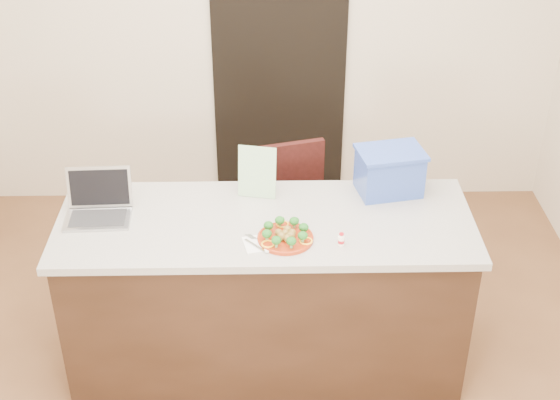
{
  "coord_description": "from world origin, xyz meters",
  "views": [
    {
      "loc": [
        0.01,
        -2.95,
        3.04
      ],
      "look_at": [
        0.07,
        0.2,
        1.07
      ],
      "focal_mm": 50.0,
      "sensor_mm": 36.0,
      "label": 1
    }
  ],
  "objects_px": {
    "island": "(266,293)",
    "chair": "(289,214)",
    "plate": "(285,238)",
    "laptop": "(99,203)",
    "yogurt_bottle": "(341,240)",
    "napkin": "(259,244)",
    "blue_box": "(389,171)"
  },
  "relations": [
    {
      "from": "island",
      "to": "chair",
      "type": "bearing_deg",
      "value": 77.85
    },
    {
      "from": "island",
      "to": "plate",
      "type": "relative_size",
      "value": 7.72
    },
    {
      "from": "laptop",
      "to": "plate",
      "type": "bearing_deg",
      "value": -17.24
    },
    {
      "from": "yogurt_bottle",
      "to": "laptop",
      "type": "bearing_deg",
      "value": 166.15
    },
    {
      "from": "plate",
      "to": "napkin",
      "type": "bearing_deg",
      "value": -164.81
    },
    {
      "from": "chair",
      "to": "island",
      "type": "bearing_deg",
      "value": -117.19
    },
    {
      "from": "yogurt_bottle",
      "to": "napkin",
      "type": "bearing_deg",
      "value": 178.05
    },
    {
      "from": "laptop",
      "to": "yogurt_bottle",
      "type": "bearing_deg",
      "value": -16.26
    },
    {
      "from": "blue_box",
      "to": "chair",
      "type": "distance_m",
      "value": 0.8
    },
    {
      "from": "blue_box",
      "to": "chair",
      "type": "height_order",
      "value": "blue_box"
    },
    {
      "from": "laptop",
      "to": "island",
      "type": "bearing_deg",
      "value": -7.63
    },
    {
      "from": "plate",
      "to": "island",
      "type": "bearing_deg",
      "value": 119.45
    },
    {
      "from": "island",
      "to": "plate",
      "type": "xyz_separation_m",
      "value": [
        0.09,
        -0.17,
        0.47
      ]
    },
    {
      "from": "napkin",
      "to": "chair",
      "type": "relative_size",
      "value": 0.15
    },
    {
      "from": "island",
      "to": "napkin",
      "type": "xyz_separation_m",
      "value": [
        -0.03,
        -0.2,
        0.46
      ]
    },
    {
      "from": "blue_box",
      "to": "laptop",
      "type": "bearing_deg",
      "value": 176.19
    },
    {
      "from": "island",
      "to": "laptop",
      "type": "relative_size",
      "value": 6.3
    },
    {
      "from": "plate",
      "to": "yogurt_bottle",
      "type": "xyz_separation_m",
      "value": [
        0.26,
        -0.05,
        0.02
      ]
    },
    {
      "from": "island",
      "to": "laptop",
      "type": "distance_m",
      "value": 0.98
    },
    {
      "from": "plate",
      "to": "blue_box",
      "type": "height_order",
      "value": "blue_box"
    },
    {
      "from": "plate",
      "to": "laptop",
      "type": "bearing_deg",
      "value": 165.17
    },
    {
      "from": "yogurt_bottle",
      "to": "laptop",
      "type": "relative_size",
      "value": 0.2
    },
    {
      "from": "island",
      "to": "yogurt_bottle",
      "type": "relative_size",
      "value": 31.57
    },
    {
      "from": "plate",
      "to": "chair",
      "type": "distance_m",
      "value": 0.9
    },
    {
      "from": "chair",
      "to": "blue_box",
      "type": "bearing_deg",
      "value": -51.91
    },
    {
      "from": "napkin",
      "to": "plate",
      "type": "bearing_deg",
      "value": 15.19
    },
    {
      "from": "yogurt_bottle",
      "to": "chair",
      "type": "relative_size",
      "value": 0.07
    },
    {
      "from": "plate",
      "to": "chair",
      "type": "bearing_deg",
      "value": 86.96
    },
    {
      "from": "island",
      "to": "yogurt_bottle",
      "type": "bearing_deg",
      "value": -31.24
    },
    {
      "from": "plate",
      "to": "napkin",
      "type": "distance_m",
      "value": 0.13
    },
    {
      "from": "yogurt_bottle",
      "to": "blue_box",
      "type": "xyz_separation_m",
      "value": [
        0.29,
        0.48,
        0.09
      ]
    },
    {
      "from": "napkin",
      "to": "blue_box",
      "type": "relative_size",
      "value": 0.37
    }
  ]
}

